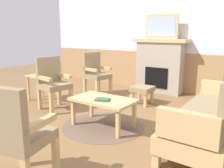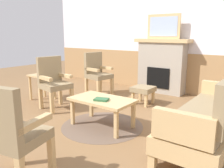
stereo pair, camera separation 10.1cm
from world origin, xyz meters
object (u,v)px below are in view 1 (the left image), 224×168
framed_picture (161,27)px  coffee_table (103,102)px  side_table (40,80)px  fireplace (160,65)px  book_on_table (103,99)px  armchair_by_window_left (53,81)px  armchair_near_fireplace (95,72)px  footstool (142,90)px  couch (212,116)px  armchair_front_left (16,132)px

framed_picture → coffee_table: (0.20, -2.51, -1.17)m
framed_picture → side_table: (-1.77, -2.13, -1.13)m
fireplace → framed_picture: (0.00, 0.00, 0.91)m
book_on_table → coffee_table: bearing=123.1°
coffee_table → book_on_table: size_ratio=4.73×
fireplace → armchair_by_window_left: 2.61m
armchair_near_fireplace → armchair_by_window_left: 1.26m
framed_picture → armchair_by_window_left: size_ratio=0.82×
footstool → armchair_by_window_left: size_ratio=0.41×
fireplace → side_table: 2.77m
footstool → couch: bearing=-35.5°
armchair_by_window_left → footstool: bearing=44.9°
coffee_table → armchair_front_left: (0.23, -1.60, 0.15)m
framed_picture → armchair_near_fireplace: (-1.09, -1.10, -1.02)m
fireplace → armchair_by_window_left: bearing=-115.1°
fireplace → coffee_table: fireplace is taller
footstool → armchair_near_fireplace: bearing=178.9°
book_on_table → footstool: 1.48m
fireplace → framed_picture: 0.91m
book_on_table → footstool: size_ratio=0.51×
fireplace → footstool: fireplace is taller
side_table → book_on_table: bearing=-13.1°
footstool → armchair_by_window_left: 1.77m
book_on_table → armchair_near_fireplace: bearing=132.0°
fireplace → armchair_front_left: bearing=-84.0°
fireplace → coffee_table: bearing=-85.6°
fireplace → couch: (1.69, -2.24, -0.26)m
framed_picture → footstool: (0.13, -1.13, -1.28)m
framed_picture → footstool: bearing=-83.2°
book_on_table → side_table: bearing=166.9°
coffee_table → side_table: side_table is taller
armchair_by_window_left → framed_picture: bearing=64.9°
book_on_table → armchair_by_window_left: 1.38m
armchair_near_fireplace → armchair_by_window_left: (-0.01, -1.26, 0.00)m
book_on_table → armchair_by_window_left: (-1.35, 0.23, 0.08)m
couch → coffee_table: size_ratio=1.88×
couch → armchair_front_left: 2.26m
armchair_front_left → side_table: armchair_front_left is taller
fireplace → framed_picture: bearing=90.0°
framed_picture → book_on_table: size_ratio=3.94×
fireplace → footstool: (0.13, -1.13, -0.37)m
coffee_table → armchair_near_fireplace: (-1.29, 1.41, 0.15)m
armchair_near_fireplace → fireplace: bearing=45.2°
footstool → side_table: 2.16m
framed_picture → couch: 3.04m
book_on_table → armchair_front_left: 1.53m
armchair_by_window_left → couch: bearing=2.5°
fireplace → armchair_front_left: fireplace is taller
couch → armchair_by_window_left: bearing=-177.5°
fireplace → side_table: (-1.77, -2.13, -0.22)m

